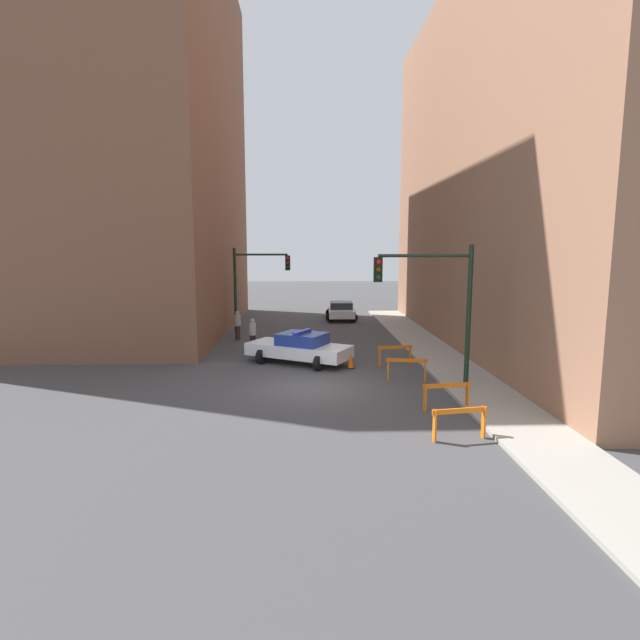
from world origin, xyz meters
TOP-DOWN VIEW (x-y plane):
  - ground_plane at (0.00, 0.00)m, footprint 120.00×120.00m
  - sidewalk_right at (6.20, 0.00)m, footprint 2.40×44.00m
  - building_corner_left at (-12.00, 14.00)m, footprint 14.00×20.00m
  - building_right at (13.40, 8.00)m, footprint 12.00×28.00m
  - traffic_light_near at (4.73, -0.04)m, footprint 3.64×0.35m
  - traffic_light_far at (-3.30, 12.21)m, footprint 3.44×0.35m
  - police_car at (-0.42, 4.04)m, footprint 5.01×3.89m
  - parked_car_near at (2.48, 17.96)m, footprint 2.39×4.37m
  - pedestrian_crossing at (-2.83, 6.86)m, footprint 0.45×0.45m
  - pedestrian_corner at (-4.00, 9.94)m, footprint 0.40×0.40m
  - barrier_front at (4.03, -5.25)m, footprint 1.59×0.41m
  - barrier_mid at (4.37, -2.77)m, footprint 1.59×0.35m
  - barrier_back at (3.82, 0.86)m, footprint 1.59×0.34m
  - barrier_corner at (3.83, 3.48)m, footprint 1.58×0.43m
  - traffic_cone at (1.82, 3.02)m, footprint 0.36×0.36m

SIDE VIEW (x-z plane):
  - ground_plane at x=0.00m, z-range 0.00..0.00m
  - sidewalk_right at x=6.20m, z-range 0.00..0.12m
  - traffic_cone at x=1.82m, z-range -0.01..0.65m
  - barrier_front at x=4.03m, z-range 0.17..1.07m
  - barrier_mid at x=4.37m, z-range 0.17..1.07m
  - barrier_back at x=3.82m, z-range 0.17..1.07m
  - barrier_corner at x=3.83m, z-range 0.17..1.07m
  - parked_car_near at x=2.48m, z-range 0.02..1.33m
  - police_car at x=-0.42m, z-range -0.04..1.48m
  - pedestrian_crossing at x=-2.83m, z-range 0.03..1.69m
  - pedestrian_corner at x=-4.00m, z-range 0.03..1.69m
  - traffic_light_far at x=-3.30m, z-range 0.80..6.00m
  - traffic_light_near at x=4.73m, z-range 0.93..6.13m
  - building_right at x=13.40m, z-range 0.00..19.19m
  - building_corner_left at x=-12.00m, z-range 0.00..23.26m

